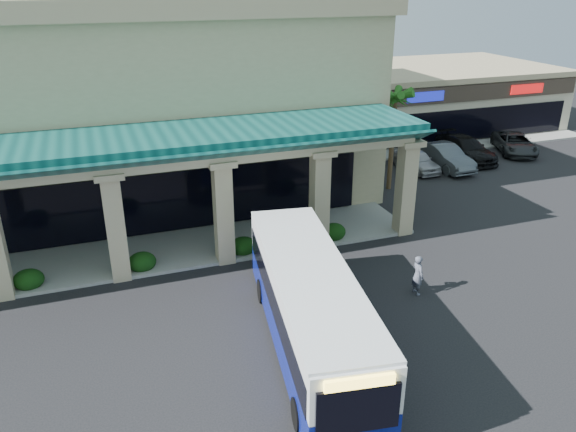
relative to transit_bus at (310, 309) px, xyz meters
name	(u,v)px	position (x,y,z in m)	size (l,w,h in m)	color
ground	(334,308)	(1.83, 1.94, -1.53)	(110.00, 110.00, 0.00)	black
main_building	(84,97)	(-6.17, 17.94, 4.15)	(30.80, 14.80, 11.35)	#C1B58A
arcade	(99,204)	(-6.17, 8.74, 1.32)	(30.00, 6.20, 5.70)	#0A3F3E
strip_mall	(414,97)	(19.83, 25.94, 0.92)	(22.50, 12.50, 4.90)	beige
palm_0	(393,135)	(10.33, 12.94, 1.77)	(2.40, 2.40, 6.60)	#1F5B18
palm_1	(382,128)	(11.33, 15.94, 1.37)	(2.40, 2.40, 5.80)	#1F5B18
broadleaf_tree	(322,121)	(9.33, 20.94, 0.88)	(2.60, 2.60, 4.81)	black
transit_bus	(310,309)	(0.00, 0.00, 0.00)	(2.55, 10.95, 3.06)	navy
pedestrian	(418,275)	(5.38, 1.84, -0.70)	(0.61, 0.40, 1.66)	#4D5161
car_silver	(416,160)	(13.70, 15.39, -0.84)	(1.63, 4.05, 1.38)	#A4A3AA
car_white	(444,157)	(15.63, 15.11, -0.73)	(1.69, 4.85, 1.60)	#464C53
car_red	(465,149)	(18.14, 16.30, -0.75)	(2.19, 5.39, 1.56)	black
car_gray	(515,143)	(22.52, 16.49, -0.83)	(2.30, 5.00, 1.39)	#2E3033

